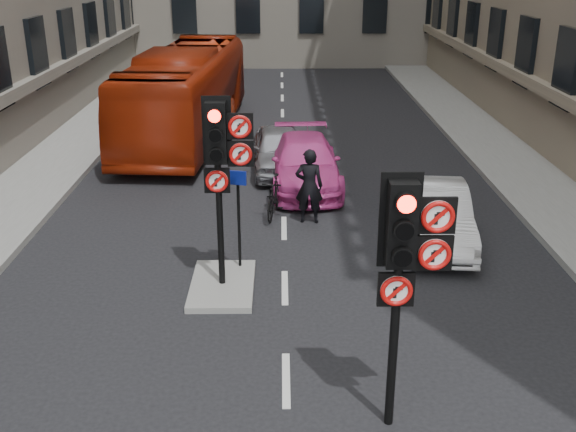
{
  "coord_description": "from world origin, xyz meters",
  "views": [
    {
      "loc": [
        -0.06,
        -6.56,
        6.04
      ],
      "look_at": [
        0.03,
        2.17,
        2.6
      ],
      "focal_mm": 42.0,
      "sensor_mm": 36.0,
      "label": 1
    }
  ],
  "objects_px": {
    "car_silver": "(279,150)",
    "motorcycle": "(274,197)",
    "signal_far": "(222,153)",
    "motorcyclist": "(309,186)",
    "car_white": "(436,214)",
    "signal_near": "(407,252)",
    "info_sign": "(238,205)",
    "car_pink": "(305,163)",
    "bus_red": "(187,93)"
  },
  "relations": [
    {
      "from": "motorcyclist",
      "to": "car_silver",
      "type": "bearing_deg",
      "value": -75.74
    },
    {
      "from": "bus_red",
      "to": "motorcycle",
      "type": "xyz_separation_m",
      "value": [
        3.06,
        -7.64,
        -1.03
      ]
    },
    {
      "from": "car_white",
      "to": "info_sign",
      "type": "height_order",
      "value": "info_sign"
    },
    {
      "from": "bus_red",
      "to": "motorcyclist",
      "type": "bearing_deg",
      "value": -59.92
    },
    {
      "from": "signal_far",
      "to": "bus_red",
      "type": "distance_m",
      "value": 11.73
    },
    {
      "from": "car_pink",
      "to": "motorcyclist",
      "type": "xyz_separation_m",
      "value": [
        0.0,
        -2.69,
        0.25
      ]
    },
    {
      "from": "car_silver",
      "to": "bus_red",
      "type": "bearing_deg",
      "value": 125.15
    },
    {
      "from": "bus_red",
      "to": "signal_near",
      "type": "bearing_deg",
      "value": -68.48
    },
    {
      "from": "car_silver",
      "to": "info_sign",
      "type": "height_order",
      "value": "info_sign"
    },
    {
      "from": "car_pink",
      "to": "car_silver",
      "type": "bearing_deg",
      "value": 116.06
    },
    {
      "from": "signal_near",
      "to": "car_silver",
      "type": "xyz_separation_m",
      "value": [
        -1.6,
        11.44,
        -1.94
      ]
    },
    {
      "from": "car_silver",
      "to": "car_white",
      "type": "xyz_separation_m",
      "value": [
        3.46,
        -5.21,
        -0.01
      ]
    },
    {
      "from": "car_white",
      "to": "motorcyclist",
      "type": "bearing_deg",
      "value": 162.19
    },
    {
      "from": "car_silver",
      "to": "bus_red",
      "type": "distance_m",
      "value": 5.21
    },
    {
      "from": "signal_near",
      "to": "car_pink",
      "type": "distance_m",
      "value": 10.32
    },
    {
      "from": "signal_near",
      "to": "motorcycle",
      "type": "height_order",
      "value": "signal_near"
    },
    {
      "from": "car_white",
      "to": "bus_red",
      "type": "height_order",
      "value": "bus_red"
    },
    {
      "from": "car_white",
      "to": "car_silver",
      "type": "bearing_deg",
      "value": 128.84
    },
    {
      "from": "car_silver",
      "to": "bus_red",
      "type": "height_order",
      "value": "bus_red"
    },
    {
      "from": "car_silver",
      "to": "car_white",
      "type": "relative_size",
      "value": 0.98
    },
    {
      "from": "bus_red",
      "to": "info_sign",
      "type": "bearing_deg",
      "value": -73.07
    },
    {
      "from": "signal_near",
      "to": "signal_far",
      "type": "height_order",
      "value": "signal_far"
    },
    {
      "from": "info_sign",
      "to": "signal_near",
      "type": "bearing_deg",
      "value": -50.06
    },
    {
      "from": "car_silver",
      "to": "bus_red",
      "type": "relative_size",
      "value": 0.35
    },
    {
      "from": "car_white",
      "to": "motorcycle",
      "type": "distance_m",
      "value": 3.92
    },
    {
      "from": "signal_far",
      "to": "motorcycle",
      "type": "xyz_separation_m",
      "value": [
        0.88,
        3.83,
        -2.21
      ]
    },
    {
      "from": "car_pink",
      "to": "motorcyclist",
      "type": "height_order",
      "value": "motorcyclist"
    },
    {
      "from": "car_silver",
      "to": "car_white",
      "type": "bearing_deg",
      "value": -59.45
    },
    {
      "from": "car_silver",
      "to": "info_sign",
      "type": "distance_m",
      "value": 6.79
    },
    {
      "from": "motorcycle",
      "to": "motorcyclist",
      "type": "bearing_deg",
      "value": -17.43
    },
    {
      "from": "info_sign",
      "to": "motorcycle",
      "type": "bearing_deg",
      "value": 91.03
    },
    {
      "from": "signal_near",
      "to": "signal_far",
      "type": "xyz_separation_m",
      "value": [
        -2.6,
        4.0,
        0.12
      ]
    },
    {
      "from": "signal_far",
      "to": "car_white",
      "type": "bearing_deg",
      "value": 26.59
    },
    {
      "from": "motorcycle",
      "to": "info_sign",
      "type": "xyz_separation_m",
      "value": [
        -0.67,
        -3.09,
        0.93
      ]
    },
    {
      "from": "car_white",
      "to": "car_pink",
      "type": "xyz_separation_m",
      "value": [
        -2.76,
        3.86,
        0.02
      ]
    },
    {
      "from": "car_pink",
      "to": "motorcyclist",
      "type": "relative_size",
      "value": 2.5
    },
    {
      "from": "motorcyclist",
      "to": "info_sign",
      "type": "bearing_deg",
      "value": 64.97
    },
    {
      "from": "motorcycle",
      "to": "info_sign",
      "type": "relative_size",
      "value": 0.81
    },
    {
      "from": "car_white",
      "to": "bus_red",
      "type": "xyz_separation_m",
      "value": [
        -6.64,
        9.23,
        0.89
      ]
    },
    {
      "from": "car_pink",
      "to": "bus_red",
      "type": "relative_size",
      "value": 0.41
    },
    {
      "from": "signal_far",
      "to": "car_pink",
      "type": "distance_m",
      "value": 6.65
    },
    {
      "from": "car_white",
      "to": "info_sign",
      "type": "relative_size",
      "value": 1.91
    },
    {
      "from": "signal_near",
      "to": "motorcyclist",
      "type": "xyz_separation_m",
      "value": [
        -0.89,
        7.4,
        -1.68
      ]
    },
    {
      "from": "motorcyclist",
      "to": "car_white",
      "type": "bearing_deg",
      "value": 161.28
    },
    {
      "from": "car_pink",
      "to": "bus_red",
      "type": "height_order",
      "value": "bus_red"
    },
    {
      "from": "motorcycle",
      "to": "signal_far",
      "type": "bearing_deg",
      "value": -92.96
    },
    {
      "from": "signal_far",
      "to": "car_pink",
      "type": "height_order",
      "value": "signal_far"
    },
    {
      "from": "car_white",
      "to": "motorcycle",
      "type": "xyz_separation_m",
      "value": [
        -3.58,
        1.6,
        -0.15
      ]
    },
    {
      "from": "car_silver",
      "to": "motorcycle",
      "type": "bearing_deg",
      "value": -94.92
    },
    {
      "from": "signal_far",
      "to": "motorcyclist",
      "type": "bearing_deg",
      "value": 63.34
    }
  ]
}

